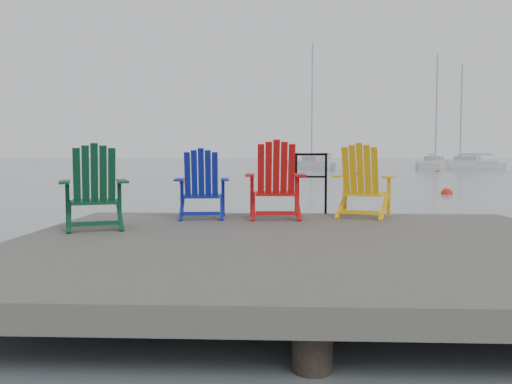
{
  "coord_description": "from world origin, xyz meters",
  "views": [
    {
      "loc": [
        -0.21,
        -5.58,
        1.38
      ],
      "look_at": [
        -0.55,
        2.03,
        0.85
      ],
      "focal_mm": 38.0,
      "sensor_mm": 36.0,
      "label": 1
    }
  ],
  "objects_px": {
    "sailboat_near": "(314,165)",
    "buoy_c": "(438,172)",
    "handrail": "(311,177)",
    "chair_yellow": "(363,182)",
    "buoy_d": "(359,174)",
    "chair_blue": "(202,185)",
    "chair_red": "(276,181)",
    "sailboat_far": "(464,165)",
    "sailboat_mid": "(434,165)",
    "buoy_a": "(447,194)",
    "buoy_b": "(183,183)",
    "chair_green": "(94,188)"
  },
  "relations": [
    {
      "from": "sailboat_near",
      "to": "buoy_c",
      "type": "height_order",
      "value": "sailboat_near"
    },
    {
      "from": "handrail",
      "to": "chair_yellow",
      "type": "relative_size",
      "value": 0.9
    },
    {
      "from": "buoy_d",
      "to": "chair_blue",
      "type": "bearing_deg",
      "value": -102.11
    },
    {
      "from": "chair_red",
      "to": "buoy_d",
      "type": "height_order",
      "value": "chair_red"
    },
    {
      "from": "sailboat_far",
      "to": "chair_yellow",
      "type": "bearing_deg",
      "value": -160.21
    },
    {
      "from": "sailboat_mid",
      "to": "buoy_d",
      "type": "xyz_separation_m",
      "value": [
        -9.11,
        -13.93,
        -0.36
      ]
    },
    {
      "from": "buoy_a",
      "to": "buoy_b",
      "type": "bearing_deg",
      "value": 146.29
    },
    {
      "from": "sailboat_mid",
      "to": "buoy_a",
      "type": "distance_m",
      "value": 33.88
    },
    {
      "from": "handrail",
      "to": "buoy_c",
      "type": "xyz_separation_m",
      "value": [
        12.05,
        35.44,
        -1.04
      ]
    },
    {
      "from": "buoy_a",
      "to": "buoy_d",
      "type": "bearing_deg",
      "value": 91.07
    },
    {
      "from": "chair_blue",
      "to": "buoy_a",
      "type": "distance_m",
      "value": 13.69
    },
    {
      "from": "chair_blue",
      "to": "sailboat_far",
      "type": "xyz_separation_m",
      "value": [
        18.45,
        44.62,
        -0.61
      ]
    },
    {
      "from": "chair_red",
      "to": "chair_yellow",
      "type": "distance_m",
      "value": 1.22
    },
    {
      "from": "handrail",
      "to": "buoy_b",
      "type": "relative_size",
      "value": 2.27
    },
    {
      "from": "buoy_c",
      "to": "buoy_d",
      "type": "xyz_separation_m",
      "value": [
        -7.02,
        -5.54,
        0.0
      ]
    },
    {
      "from": "handrail",
      "to": "sailboat_far",
      "type": "height_order",
      "value": "sailboat_far"
    },
    {
      "from": "chair_red",
      "to": "sailboat_far",
      "type": "height_order",
      "value": "sailboat_far"
    },
    {
      "from": "chair_red",
      "to": "sailboat_mid",
      "type": "xyz_separation_m",
      "value": [
        14.66,
        44.48,
        -0.67
      ]
    },
    {
      "from": "handrail",
      "to": "sailboat_far",
      "type": "bearing_deg",
      "value": 68.94
    },
    {
      "from": "sailboat_mid",
      "to": "buoy_c",
      "type": "relative_size",
      "value": 30.67
    },
    {
      "from": "buoy_b",
      "to": "chair_blue",
      "type": "bearing_deg",
      "value": -79.03
    },
    {
      "from": "chair_yellow",
      "to": "sailboat_far",
      "type": "height_order",
      "value": "sailboat_far"
    },
    {
      "from": "chair_blue",
      "to": "sailboat_mid",
      "type": "xyz_separation_m",
      "value": [
        15.67,
        44.51,
        -0.61
      ]
    },
    {
      "from": "chair_green",
      "to": "chair_yellow",
      "type": "distance_m",
      "value": 3.57
    },
    {
      "from": "sailboat_far",
      "to": "buoy_a",
      "type": "distance_m",
      "value": 34.81
    },
    {
      "from": "sailboat_far",
      "to": "buoy_b",
      "type": "xyz_separation_m",
      "value": [
        -22.1,
        -25.79,
        -0.36
      ]
    },
    {
      "from": "chair_red",
      "to": "buoy_a",
      "type": "distance_m",
      "value": 13.19
    },
    {
      "from": "chair_yellow",
      "to": "buoy_b",
      "type": "relative_size",
      "value": 2.52
    },
    {
      "from": "sailboat_mid",
      "to": "chair_red",
      "type": "bearing_deg",
      "value": -84.03
    },
    {
      "from": "buoy_a",
      "to": "sailboat_far",
      "type": "bearing_deg",
      "value": 70.64
    },
    {
      "from": "sailboat_near",
      "to": "sailboat_far",
      "type": "relative_size",
      "value": 1.21
    },
    {
      "from": "sailboat_far",
      "to": "buoy_a",
      "type": "height_order",
      "value": "sailboat_far"
    },
    {
      "from": "sailboat_near",
      "to": "chair_red",
      "type": "bearing_deg",
      "value": -120.93
    },
    {
      "from": "chair_green",
      "to": "sailboat_far",
      "type": "distance_m",
      "value": 49.76
    },
    {
      "from": "handrail",
      "to": "buoy_b",
      "type": "bearing_deg",
      "value": 105.92
    },
    {
      "from": "sailboat_far",
      "to": "buoy_b",
      "type": "bearing_deg",
      "value": 179.27
    },
    {
      "from": "chair_blue",
      "to": "chair_red",
      "type": "distance_m",
      "value": 1.01
    },
    {
      "from": "sailboat_mid",
      "to": "buoy_d",
      "type": "distance_m",
      "value": 16.65
    },
    {
      "from": "handrail",
      "to": "chair_blue",
      "type": "distance_m",
      "value": 1.67
    },
    {
      "from": "buoy_b",
      "to": "chair_yellow",
      "type": "bearing_deg",
      "value": -72.52
    },
    {
      "from": "handrail",
      "to": "chair_blue",
      "type": "relative_size",
      "value": 0.97
    },
    {
      "from": "sailboat_mid",
      "to": "sailboat_far",
      "type": "bearing_deg",
      "value": 26.59
    },
    {
      "from": "chair_yellow",
      "to": "buoy_b",
      "type": "height_order",
      "value": "chair_yellow"
    },
    {
      "from": "sailboat_far",
      "to": "buoy_d",
      "type": "distance_m",
      "value": 18.41
    },
    {
      "from": "sailboat_near",
      "to": "sailboat_far",
      "type": "bearing_deg",
      "value": -25.76
    },
    {
      "from": "sailboat_mid",
      "to": "chair_yellow",
      "type": "bearing_deg",
      "value": -82.68
    },
    {
      "from": "chair_yellow",
      "to": "sailboat_near",
      "type": "xyz_separation_m",
      "value": [
        2.11,
        44.2,
        -0.65
      ]
    },
    {
      "from": "chair_green",
      "to": "buoy_c",
      "type": "height_order",
      "value": "chair_green"
    },
    {
      "from": "sailboat_mid",
      "to": "sailboat_far",
      "type": "height_order",
      "value": "sailboat_mid"
    },
    {
      "from": "chair_blue",
      "to": "buoy_b",
      "type": "distance_m",
      "value": 19.2
    }
  ]
}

